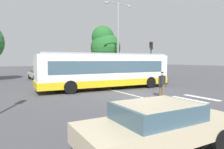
{
  "coord_description": "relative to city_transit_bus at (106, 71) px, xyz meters",
  "views": [
    {
      "loc": [
        -8.61,
        -10.3,
        2.48
      ],
      "look_at": [
        -0.06,
        3.83,
        1.3
      ],
      "focal_mm": 32.32,
      "sensor_mm": 36.0,
      "label": 1
    }
  ],
  "objects": [
    {
      "name": "bus_stop_shelter",
      "position": [
        10.68,
        6.57,
        0.83
      ],
      "size": [
        4.08,
        1.54,
        3.25
      ],
      "color": "#28282B",
      "rests_on": "ground_plane"
    },
    {
      "name": "parked_car_white",
      "position": [
        1.96,
        11.8,
        -0.82
      ],
      "size": [
        1.92,
        4.53,
        1.35
      ],
      "color": "black",
      "rests_on": "ground_plane"
    },
    {
      "name": "parked_car_silver",
      "position": [
        4.68,
        11.94,
        -0.82
      ],
      "size": [
        2.09,
        4.6,
        1.35
      ],
      "color": "black",
      "rests_on": "ground_plane"
    },
    {
      "name": "parked_car_red",
      "position": [
        -0.67,
        11.63,
        -0.82
      ],
      "size": [
        1.95,
        4.54,
        1.35
      ],
      "color": "black",
      "rests_on": "ground_plane"
    },
    {
      "name": "pedestrian_crossing_street",
      "position": [
        1.25,
        -5.37,
        -0.62
      ],
      "size": [
        0.58,
        0.43,
        1.72
      ],
      "color": "brown",
      "rests_on": "ground_plane"
    },
    {
      "name": "crosswalk_painted_stripes",
      "position": [
        0.88,
        -6.78,
        -1.58
      ],
      "size": [
        5.6,
        2.64,
        0.01
      ],
      "color": "silver",
      "rests_on": "ground_plane"
    },
    {
      "name": "traffic_light_far_corner",
      "position": [
        8.34,
        3.6,
        1.56
      ],
      "size": [
        0.33,
        0.32,
        4.68
      ],
      "color": "#28282B",
      "rests_on": "ground_plane"
    },
    {
      "name": "twin_arm_street_lamp",
      "position": [
        5.77,
        7.01,
        4.35
      ],
      "size": [
        4.02,
        0.32,
        9.82
      ],
      "color": "#939399",
      "rests_on": "ground_plane"
    },
    {
      "name": "city_transit_bus",
      "position": [
        0.0,
        0.0,
        0.0
      ],
      "size": [
        11.74,
        3.48,
        3.06
      ],
      "color": "black",
      "rests_on": "ground_plane"
    },
    {
      "name": "ground_plane",
      "position": [
        0.15,
        -4.72,
        -1.59
      ],
      "size": [
        160.0,
        160.0,
        0.0
      ],
      "primitive_type": "plane",
      "color": "#47474C"
    },
    {
      "name": "foreground_sedan",
      "position": [
        -4.65,
        -11.13,
        -0.82
      ],
      "size": [
        4.56,
        1.99,
        1.35
      ],
      "color": "black",
      "rests_on": "ground_plane"
    },
    {
      "name": "parked_car_champagne",
      "position": [
        -3.27,
        11.49,
        -0.82
      ],
      "size": [
        2.0,
        4.57,
        1.35
      ],
      "color": "black",
      "rests_on": "ground_plane"
    },
    {
      "name": "lane_center_line",
      "position": [
        0.09,
        -2.72,
        -1.58
      ],
      "size": [
        0.16,
        24.0,
        0.01
      ],
      "primitive_type": "cube",
      "color": "silver",
      "rests_on": "ground_plane"
    },
    {
      "name": "background_tree_right",
      "position": [
        7.54,
        13.74,
        3.41
      ],
      "size": [
        4.84,
        4.84,
        8.01
      ],
      "color": "brown",
      "rests_on": "ground_plane"
    }
  ]
}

